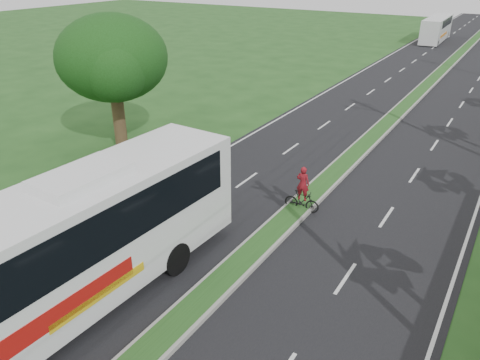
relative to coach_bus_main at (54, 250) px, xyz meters
The scene contains 8 objects.
ground 4.22m from the coach_bus_main, 22.93° to the left, with size 180.00×180.00×0.00m, color #20481A.
road_asphalt 21.71m from the coach_bus_main, 81.56° to the left, with size 14.00×160.00×0.02m, color black.
median_strip 21.70m from the coach_bus_main, 81.56° to the left, with size 1.20×160.00×0.18m.
lane_edge_left 21.77m from the coach_bus_main, 99.41° to the left, with size 0.12×160.00×0.01m, color silver.
shade_tree 14.69m from the coach_bus_main, 128.23° to the left, with size 6.30×6.00×7.54m.
coach_bus_main is the anchor object (origin of this frame).
coach_bus_far 61.73m from the coach_bus_main, 91.20° to the left, with size 2.57×10.58×3.06m.
motorcyclist 10.61m from the coach_bus_main, 71.62° to the left, with size 1.60×0.57×2.11m.
Camera 1 is at (7.31, -8.10, 10.04)m, focal length 35.00 mm.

